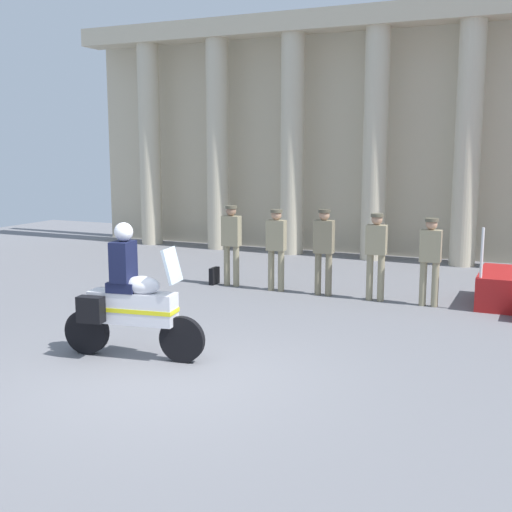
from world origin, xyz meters
name	(u,v)px	position (x,y,z in m)	size (l,w,h in m)	color
ground_plane	(161,378)	(0.00, 0.00, 0.00)	(28.00, 28.00, 0.00)	slate
colonnade_backdrop	(339,124)	(-0.94, 10.53, 3.53)	(15.46, 1.48, 6.52)	#B6AB91
officer_in_row_0	(231,239)	(-1.68, 5.43, 1.01)	(0.39, 0.24, 1.71)	gray
officer_in_row_1	(276,243)	(-0.63, 5.37, 0.99)	(0.39, 0.24, 1.67)	gray
officer_in_row_2	(324,245)	(0.38, 5.37, 1.01)	(0.39, 0.24, 1.71)	#7A7056
officer_in_row_3	(376,250)	(1.43, 5.34, 0.99)	(0.39, 0.24, 1.68)	gray
officer_in_row_4	(430,255)	(2.45, 5.31, 0.97)	(0.39, 0.24, 1.64)	gray
motorcycle_with_rider	(128,302)	(-0.86, 0.54, 0.79)	(2.08, 0.75, 1.90)	black
briefcase_on_ground	(214,276)	(-2.10, 5.44, 0.18)	(0.10, 0.32, 0.36)	black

